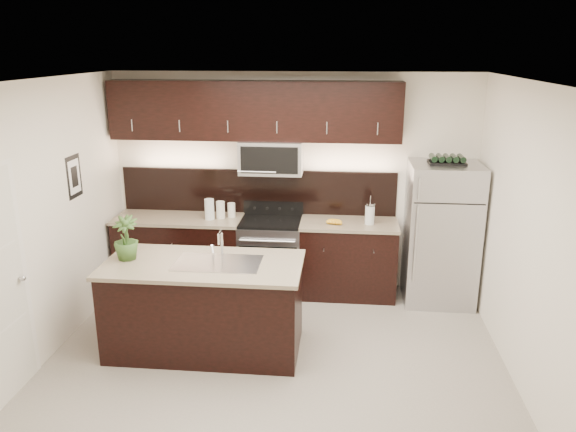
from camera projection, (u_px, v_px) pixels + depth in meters
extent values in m
plane|color=gray|center=(275.00, 362.00, 5.53)|extent=(4.50, 4.50, 0.00)
cube|color=silver|center=(293.00, 182.00, 7.05)|extent=(4.50, 0.02, 2.70)
cube|color=silver|center=(230.00, 341.00, 3.24)|extent=(4.50, 0.02, 2.70)
cube|color=silver|center=(40.00, 224.00, 5.36)|extent=(0.02, 4.00, 2.70)
cube|color=silver|center=(527.00, 240.00, 4.93)|extent=(0.02, 4.00, 2.70)
cube|color=white|center=(272.00, 81.00, 4.75)|extent=(4.50, 4.00, 0.02)
sphere|color=silver|center=(23.00, 278.00, 5.00)|extent=(0.06, 0.06, 0.06)
cube|color=black|center=(74.00, 177.00, 5.99)|extent=(0.01, 0.32, 0.46)
cube|color=white|center=(75.00, 177.00, 5.99)|extent=(0.00, 0.24, 0.36)
cube|color=black|center=(181.00, 254.00, 7.15)|extent=(1.57, 0.62, 0.90)
cube|color=black|center=(348.00, 260.00, 6.95)|extent=(1.16, 0.62, 0.90)
cube|color=#B2B2B7|center=(271.00, 257.00, 7.04)|extent=(0.76, 0.62, 0.90)
cube|color=black|center=(271.00, 222.00, 6.90)|extent=(0.76, 0.60, 0.03)
cube|color=tan|center=(178.00, 219.00, 7.01)|extent=(1.59, 0.65, 0.04)
cube|color=tan|center=(349.00, 224.00, 6.81)|extent=(1.18, 0.65, 0.04)
cube|color=black|center=(258.00, 191.00, 7.12)|extent=(3.49, 0.02, 0.56)
cube|color=#B2B2B7|center=(271.00, 157.00, 6.78)|extent=(0.76, 0.40, 0.40)
cube|color=black|center=(254.00, 111.00, 6.68)|extent=(3.49, 0.33, 0.70)
cube|color=black|center=(205.00, 308.00, 5.66)|extent=(1.90, 0.90, 0.90)
cube|color=tan|center=(203.00, 265.00, 5.53)|extent=(1.96, 0.96, 0.04)
cube|color=silver|center=(218.00, 263.00, 5.51)|extent=(0.84, 0.50, 0.01)
cylinder|color=silver|center=(222.00, 245.00, 5.67)|extent=(0.03, 0.03, 0.24)
cylinder|color=silver|center=(220.00, 233.00, 5.56)|extent=(0.02, 0.14, 0.02)
cylinder|color=silver|center=(219.00, 240.00, 5.51)|extent=(0.02, 0.02, 0.10)
cube|color=#B2B2B7|center=(441.00, 234.00, 6.67)|extent=(0.82, 0.74, 1.69)
cube|color=black|center=(447.00, 163.00, 6.42)|extent=(0.42, 0.26, 0.03)
cylinder|color=black|center=(433.00, 158.00, 6.42)|extent=(0.07, 0.24, 0.07)
cylinder|color=black|center=(440.00, 158.00, 6.41)|extent=(0.07, 0.24, 0.07)
cylinder|color=black|center=(447.00, 158.00, 6.41)|extent=(0.07, 0.24, 0.07)
cylinder|color=black|center=(454.00, 159.00, 6.40)|extent=(0.07, 0.24, 0.07)
cylinder|color=black|center=(461.00, 159.00, 6.39)|extent=(0.07, 0.24, 0.07)
imported|color=#325421|center=(126.00, 238.00, 5.56)|extent=(0.25, 0.25, 0.44)
cylinder|color=silver|center=(209.00, 209.00, 6.88)|extent=(0.12, 0.12, 0.25)
cylinder|color=silver|center=(221.00, 210.00, 6.93)|extent=(0.11, 0.11, 0.21)
cylinder|color=silver|center=(231.00, 210.00, 6.98)|extent=(0.10, 0.10, 0.18)
cylinder|color=silver|center=(370.00, 215.00, 6.70)|extent=(0.11, 0.11, 0.23)
cylinder|color=silver|center=(370.00, 205.00, 6.66)|extent=(0.12, 0.12, 0.02)
cylinder|color=silver|center=(370.00, 200.00, 6.65)|extent=(0.01, 0.01, 0.09)
ellipsoid|color=gold|center=(330.00, 221.00, 6.74)|extent=(0.23, 0.19, 0.06)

